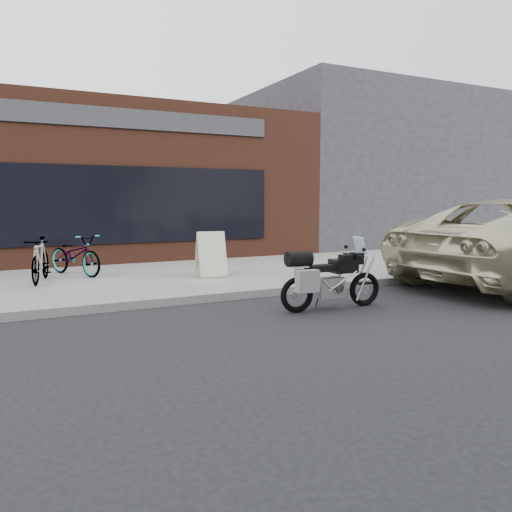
{
  "coord_description": "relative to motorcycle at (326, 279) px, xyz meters",
  "views": [
    {
      "loc": [
        -3.81,
        -4.21,
        1.82
      ],
      "look_at": [
        0.05,
        3.54,
        0.85
      ],
      "focal_mm": 35.0,
      "sensor_mm": 36.0,
      "label": 1
    }
  ],
  "objects": [
    {
      "name": "storefront",
      "position": [
        -2.87,
        11.4,
        1.73
      ],
      "size": [
        14.0,
        10.07,
        4.5
      ],
      "color": "#54291B",
      "rests_on": "ground"
    },
    {
      "name": "bicycle_front",
      "position": [
        -3.37,
        4.89,
        0.08
      ],
      "size": [
        1.36,
        1.81,
        0.91
      ],
      "primitive_type": "imported",
      "rotation": [
        0.0,
        0.0,
        0.5
      ],
      "color": "gray",
      "rests_on": "near_sidewalk"
    },
    {
      "name": "bicycle_rear",
      "position": [
        -4.13,
        4.16,
        0.09
      ],
      "size": [
        0.81,
        1.6,
        0.92
      ],
      "primitive_type": "imported",
      "rotation": [
        0.0,
        0.0,
        -0.25
      ],
      "color": "gray",
      "rests_on": "near_sidewalk"
    },
    {
      "name": "near_sidewalk",
      "position": [
        -0.87,
        4.41,
        -0.45
      ],
      "size": [
        44.0,
        6.0,
        0.15
      ],
      "primitive_type": "cube",
      "color": "gray",
      "rests_on": "ground"
    },
    {
      "name": "ground",
      "position": [
        -0.87,
        -2.59,
        -0.52
      ],
      "size": [
        120.0,
        120.0,
        0.0
      ],
      "primitive_type": "plane",
      "color": "black",
      "rests_on": "ground"
    },
    {
      "name": "motorcycle",
      "position": [
        0.0,
        0.0,
        0.0
      ],
      "size": [
        1.91,
        0.62,
        1.21
      ],
      "rotation": [
        0.0,
        0.0,
        -0.05
      ],
      "color": "black",
      "rests_on": "ground"
    },
    {
      "name": "neighbour_building",
      "position": [
        9.13,
        11.41,
        2.48
      ],
      "size": [
        10.0,
        10.0,
        6.0
      ],
      "primitive_type": "cube",
      "color": "#28282D",
      "rests_on": "ground"
    },
    {
      "name": "sandwich_sign",
      "position": [
        -0.71,
        3.44,
        0.12
      ],
      "size": [
        0.67,
        0.62,
        0.99
      ],
      "rotation": [
        0.0,
        0.0,
        -0.09
      ],
      "color": "beige",
      "rests_on": "near_sidewalk"
    }
  ]
}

